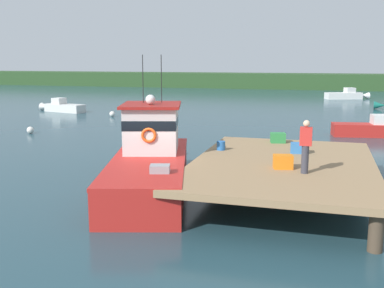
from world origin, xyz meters
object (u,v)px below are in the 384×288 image
at_px(crate_single_by_cleat, 283,162).
at_px(crate_stack_near_edge, 299,148).
at_px(deckhand_by_the_boat, 306,146).
at_px(mooring_buoy_spare_mooring, 112,114).
at_px(moored_boat_far_left, 62,107).
at_px(mooring_buoy_inshore, 30,130).
at_px(moored_boat_far_right, 374,129).
at_px(bait_bucket, 221,146).
at_px(crate_stack_mid_dock, 278,138).
at_px(moored_boat_near_channel, 346,95).
at_px(main_fishing_boat, 151,160).

height_order(crate_single_by_cleat, crate_stack_near_edge, crate_single_by_cleat).
relative_size(deckhand_by_the_boat, mooring_buoy_spare_mooring, 3.63).
xyz_separation_m(moored_boat_far_left, mooring_buoy_spare_mooring, (5.95, -2.07, -0.20)).
relative_size(mooring_buoy_spare_mooring, mooring_buoy_inshore, 1.02).
bearing_deg(moored_boat_far_right, crate_stack_near_edge, -106.94).
height_order(crate_stack_near_edge, mooring_buoy_spare_mooring, crate_stack_near_edge).
relative_size(deckhand_by_the_boat, moored_boat_far_right, 0.31).
bearing_deg(crate_stack_near_edge, deckhand_by_the_boat, -83.62).
height_order(crate_stack_near_edge, bait_bucket, crate_stack_near_edge).
relative_size(crate_stack_mid_dock, moored_boat_far_left, 0.12).
relative_size(bait_bucket, moored_boat_near_channel, 0.06).
bearing_deg(crate_stack_near_edge, bait_bucket, -175.06).
bearing_deg(crate_stack_mid_dock, mooring_buoy_inshore, 160.67).
xyz_separation_m(bait_bucket, mooring_buoy_spare_mooring, (-13.04, 17.35, -1.15)).
height_order(crate_stack_near_edge, crate_stack_mid_dock, crate_stack_mid_dock).
bearing_deg(crate_single_by_cleat, main_fishing_boat, 170.41).
xyz_separation_m(bait_bucket, mooring_buoy_inshore, (-14.12, 7.85, -1.15)).
xyz_separation_m(main_fishing_boat, moored_boat_near_channel, (8.48, 42.51, -0.54)).
height_order(bait_bucket, moored_boat_far_left, bait_bucket).
height_order(crate_stack_mid_dock, deckhand_by_the_boat, deckhand_by_the_boat).
height_order(deckhand_by_the_boat, moored_boat_far_right, deckhand_by_the_boat).
height_order(main_fishing_boat, crate_stack_mid_dock, main_fishing_boat).
bearing_deg(moored_boat_far_left, moored_boat_far_right, -14.44).
relative_size(crate_stack_mid_dock, moored_boat_far_right, 0.11).
xyz_separation_m(crate_stack_mid_dock, deckhand_by_the_boat, (1.31, -5.08, 0.65)).
distance_m(bait_bucket, mooring_buoy_spare_mooring, 21.73).
relative_size(crate_single_by_cleat, mooring_buoy_inshore, 1.37).
distance_m(deckhand_by_the_boat, mooring_buoy_inshore, 20.48).
xyz_separation_m(moored_boat_far_left, mooring_buoy_inshore, (4.88, -11.57, -0.20)).
distance_m(crate_single_by_cleat, crate_stack_near_edge, 2.68).
bearing_deg(deckhand_by_the_boat, mooring_buoy_inshore, 148.32).
height_order(main_fishing_boat, moored_boat_far_left, main_fishing_boat).
relative_size(moored_boat_near_channel, moored_boat_far_left, 1.07).
relative_size(crate_stack_near_edge, mooring_buoy_spare_mooring, 1.34).
relative_size(bait_bucket, deckhand_by_the_boat, 0.21).
relative_size(crate_single_by_cleat, moored_boat_far_right, 0.11).
xyz_separation_m(moored_boat_far_right, mooring_buoy_inshore, (-20.83, -4.95, -0.24)).
bearing_deg(bait_bucket, crate_single_by_cleat, -43.27).
xyz_separation_m(crate_single_by_cleat, bait_bucket, (-2.56, 2.41, -0.05)).
xyz_separation_m(main_fishing_boat, crate_stack_near_edge, (5.17, 1.84, 0.38)).
height_order(bait_bucket, moored_boat_far_right, bait_bucket).
bearing_deg(crate_stack_mid_dock, crate_single_by_cleat, -82.37).
distance_m(moored_boat_far_left, mooring_buoy_inshore, 12.56).
bearing_deg(mooring_buoy_inshore, moored_boat_near_channel, 58.42).
bearing_deg(moored_boat_far_left, crate_stack_mid_dock, -39.41).
xyz_separation_m(main_fishing_boat, mooring_buoy_inshore, (-11.85, 9.44, -0.79)).
relative_size(bait_bucket, moored_boat_far_right, 0.06).
distance_m(crate_single_by_cleat, moored_boat_near_channel, 43.49).
bearing_deg(crate_stack_near_edge, mooring_buoy_inshore, 155.94).
relative_size(deckhand_by_the_boat, moored_boat_near_channel, 0.31).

